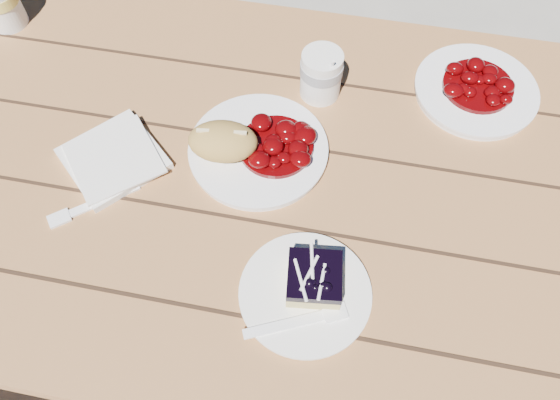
% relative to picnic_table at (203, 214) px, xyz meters
% --- Properties ---
extents(ground, '(60.00, 60.00, 0.00)m').
position_rel_picnic_table_xyz_m(ground, '(0.00, 0.00, -0.59)').
color(ground, gray).
rests_on(ground, ground).
extents(picnic_table, '(2.00, 1.55, 0.75)m').
position_rel_picnic_table_xyz_m(picnic_table, '(0.00, 0.00, 0.00)').
color(picnic_table, brown).
rests_on(picnic_table, ground).
extents(main_plate, '(0.24, 0.24, 0.02)m').
position_rel_picnic_table_xyz_m(main_plate, '(0.11, 0.05, 0.17)').
color(main_plate, white).
rests_on(main_plate, picnic_table).
extents(goulash_stew, '(0.13, 0.13, 0.04)m').
position_rel_picnic_table_xyz_m(goulash_stew, '(0.14, 0.06, 0.20)').
color(goulash_stew, '#530204').
rests_on(goulash_stew, main_plate).
extents(bread_roll, '(0.13, 0.09, 0.06)m').
position_rel_picnic_table_xyz_m(bread_roll, '(0.05, 0.03, 0.21)').
color(bread_roll, '#AF8A43').
rests_on(bread_roll, main_plate).
extents(dessert_plate, '(0.19, 0.19, 0.01)m').
position_rel_picnic_table_xyz_m(dessert_plate, '(0.23, -0.19, 0.17)').
color(dessert_plate, white).
rests_on(dessert_plate, picnic_table).
extents(blueberry_cake, '(0.09, 0.09, 0.05)m').
position_rel_picnic_table_xyz_m(blueberry_cake, '(0.24, -0.17, 0.19)').
color(blueberry_cake, tan).
rests_on(blueberry_cake, dessert_plate).
extents(fork_dessert, '(0.16, 0.09, 0.00)m').
position_rel_picnic_table_xyz_m(fork_dessert, '(0.21, -0.24, 0.17)').
color(fork_dessert, white).
rests_on(fork_dessert, dessert_plate).
extents(coffee_cup, '(0.07, 0.07, 0.09)m').
position_rel_picnic_table_xyz_m(coffee_cup, '(0.19, 0.21, 0.21)').
color(coffee_cup, white).
rests_on(coffee_cup, picnic_table).
extents(napkin_stack, '(0.21, 0.21, 0.01)m').
position_rel_picnic_table_xyz_m(napkin_stack, '(-0.14, -0.01, 0.17)').
color(napkin_stack, white).
rests_on(napkin_stack, picnic_table).
extents(fork_table, '(0.14, 0.12, 0.00)m').
position_rel_picnic_table_xyz_m(fork_table, '(-0.13, -0.09, 0.16)').
color(fork_table, white).
rests_on(fork_table, picnic_table).
extents(second_plate, '(0.22, 0.22, 0.02)m').
position_rel_picnic_table_xyz_m(second_plate, '(0.48, 0.27, 0.17)').
color(second_plate, white).
rests_on(second_plate, picnic_table).
extents(second_stew, '(0.13, 0.13, 0.04)m').
position_rel_picnic_table_xyz_m(second_stew, '(0.48, 0.27, 0.20)').
color(second_stew, '#530204').
rests_on(second_stew, second_plate).
extents(second_cup, '(0.07, 0.07, 0.09)m').
position_rel_picnic_table_xyz_m(second_cup, '(-0.47, 0.28, 0.21)').
color(second_cup, white).
rests_on(second_cup, picnic_table).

